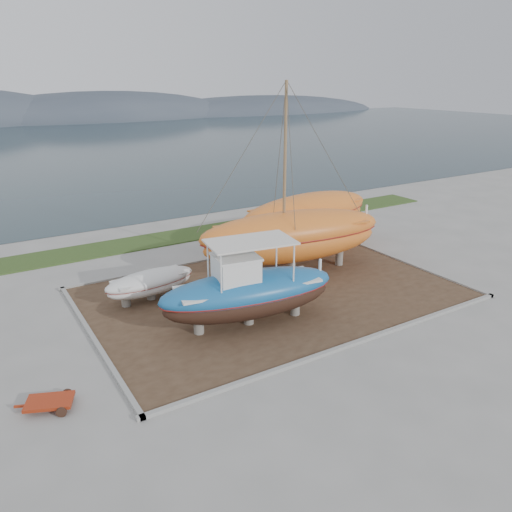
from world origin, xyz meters
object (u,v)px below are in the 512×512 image
orange_sailboat (294,182)px  white_dinghy (151,286)px  red_trailer (50,404)px  blue_caique (249,283)px  orange_bare_hull (307,221)px

orange_sailboat → white_dinghy: bearing=-175.3°
orange_sailboat → red_trailer: orange_sailboat is taller
blue_caique → orange_sailboat: 7.42m
white_dinghy → orange_bare_hull: 11.98m
red_trailer → orange_bare_hull: bearing=50.1°
blue_caique → red_trailer: blue_caique is taller
white_dinghy → orange_bare_hull: (11.64, 2.70, 0.96)m
orange_sailboat → blue_caique: bearing=-132.4°
orange_bare_hull → red_trailer: (-17.60, -9.20, -1.55)m
orange_sailboat → orange_bare_hull: size_ratio=1.06×
red_trailer → orange_sailboat: bearing=45.0°
blue_caique → orange_bare_hull: 11.62m
white_dinghy → orange_bare_hull: bearing=6.1°
white_dinghy → orange_sailboat: orange_sailboat is taller
orange_sailboat → orange_bare_hull: bearing=52.9°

